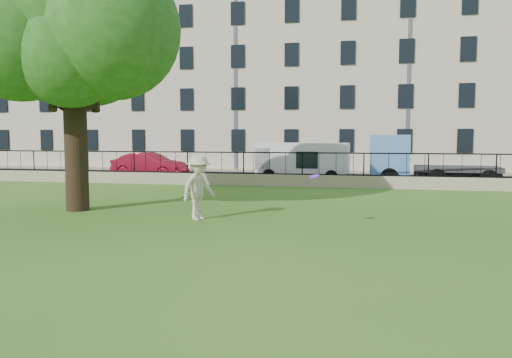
% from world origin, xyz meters
% --- Properties ---
extents(ground, '(120.00, 120.00, 0.00)m').
position_xyz_m(ground, '(0.00, 0.00, 0.00)').
color(ground, '#336217').
rests_on(ground, ground).
extents(retaining_wall, '(50.00, 0.40, 0.60)m').
position_xyz_m(retaining_wall, '(0.00, 12.00, 0.30)').
color(retaining_wall, gray).
rests_on(retaining_wall, ground).
extents(iron_railing, '(50.00, 0.05, 1.13)m').
position_xyz_m(iron_railing, '(0.00, 12.00, 1.15)').
color(iron_railing, black).
rests_on(iron_railing, retaining_wall).
extents(street, '(60.00, 9.00, 0.01)m').
position_xyz_m(street, '(0.00, 16.70, 0.01)').
color(street, black).
rests_on(street, ground).
extents(sidewalk, '(60.00, 1.40, 0.12)m').
position_xyz_m(sidewalk, '(0.00, 21.90, 0.06)').
color(sidewalk, gray).
rests_on(sidewalk, ground).
extents(building_row, '(56.40, 10.40, 13.80)m').
position_xyz_m(building_row, '(0.00, 27.57, 6.92)').
color(building_row, beige).
rests_on(building_row, ground).
extents(tree, '(7.94, 6.14, 9.75)m').
position_xyz_m(tree, '(-6.86, 2.75, 6.44)').
color(tree, black).
rests_on(tree, ground).
extents(man, '(1.23, 1.46, 1.97)m').
position_xyz_m(man, '(-2.06, 1.70, 0.98)').
color(man, beige).
rests_on(man, ground).
extents(frisbee, '(0.28, 0.29, 0.12)m').
position_xyz_m(frisbee, '(1.53, 0.94, 1.45)').
color(frisbee, '#812AF0').
extents(red_sedan, '(4.73, 2.13, 1.51)m').
position_xyz_m(red_sedan, '(-9.59, 15.40, 0.75)').
color(red_sedan, '#A4142D').
rests_on(red_sedan, street).
extents(white_van, '(5.22, 2.32, 2.14)m').
position_xyz_m(white_van, '(-0.33, 15.40, 1.07)').
color(white_van, silver).
rests_on(white_van, street).
extents(blue_truck, '(6.36, 2.74, 2.60)m').
position_xyz_m(blue_truck, '(6.50, 14.40, 1.30)').
color(blue_truck, '#5488C7').
rests_on(blue_truck, street).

